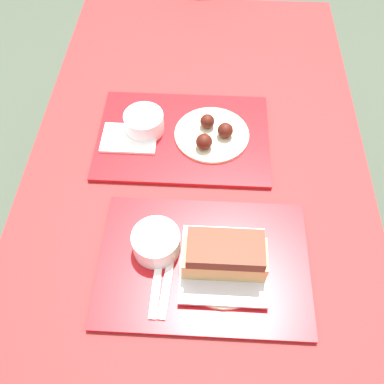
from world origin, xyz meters
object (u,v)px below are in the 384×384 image
tray_near (204,263)px  bowl_coleslaw_near (156,242)px  bowl_coleslaw_far (144,122)px  wings_plate_far (212,134)px  brisket_sandwich_plate (224,259)px  tray_far (183,137)px

tray_near → bowl_coleslaw_near: size_ratio=4.36×
tray_near → bowl_coleslaw_far: 0.42m
tray_near → wings_plate_far: wings_plate_far is taller
bowl_coleslaw_near → bowl_coleslaw_far: 0.36m
bowl_coleslaw_near → wings_plate_far: size_ratio=0.53×
tray_near → brisket_sandwich_plate: (0.04, -0.01, 0.05)m
brisket_sandwich_plate → wings_plate_far: brisket_sandwich_plate is taller
tray_near → tray_far: size_ratio=1.00×
bowl_coleslaw_near → brisket_sandwich_plate: (0.15, -0.04, 0.01)m
tray_near → bowl_coleslaw_near: bearing=165.2°
brisket_sandwich_plate → bowl_coleslaw_far: (-0.21, 0.39, -0.01)m
tray_far → brisket_sandwich_plate: bearing=-73.8°
tray_near → wings_plate_far: size_ratio=2.30×
brisket_sandwich_plate → wings_plate_far: 0.38m
tray_far → bowl_coleslaw_far: 0.11m
tray_near → tray_far: same height
bowl_coleslaw_near → brisket_sandwich_plate: 0.15m
bowl_coleslaw_near → tray_far: bearing=84.0°
tray_far → bowl_coleslaw_near: size_ratio=4.36×
bowl_coleslaw_far → wings_plate_far: size_ratio=0.53×
brisket_sandwich_plate → wings_plate_far: bearing=95.2°
tray_far → tray_near: bearing=-79.5°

